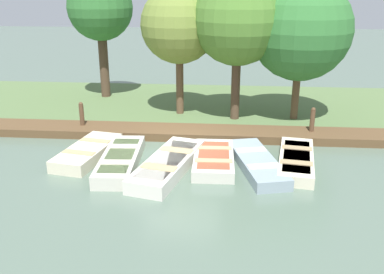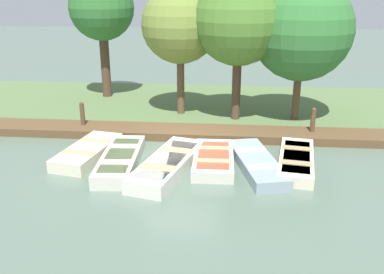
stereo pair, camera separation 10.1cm
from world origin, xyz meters
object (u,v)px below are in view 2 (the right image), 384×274
object	(u,v)px
rowboat_4	(257,163)
mooring_post_far	(313,123)
rowboat_1	(120,160)
mooring_post_near	(83,117)
park_tree_left	(180,25)
rowboat_0	(88,152)
rowboat_2	(168,164)
park_tree_far_left	(102,9)
park_tree_right	(302,30)
park_tree_center	(239,20)
rowboat_3	(214,159)
rowboat_5	(296,160)

from	to	relation	value
rowboat_4	mooring_post_far	bearing A→B (deg)	128.96
rowboat_1	mooring_post_near	bearing A→B (deg)	-147.43
mooring_post_near	park_tree_left	distance (m)	5.06
rowboat_0	rowboat_1	xyz separation A→B (m)	(0.57, 1.18, 0.01)
rowboat_2	mooring_post_far	world-z (taller)	mooring_post_far
rowboat_0	park_tree_left	bearing A→B (deg)	163.31
mooring_post_near	park_tree_far_left	xyz separation A→B (m)	(-4.75, -0.45, 3.50)
rowboat_1	park_tree_far_left	world-z (taller)	park_tree_far_left
park_tree_far_left	park_tree_right	bearing A→B (deg)	71.41
park_tree_center	park_tree_right	size ratio (longest dim) A/B	1.03
rowboat_2	rowboat_0	bearing A→B (deg)	-92.40
mooring_post_near	park_tree_center	distance (m)	6.68
rowboat_4	mooring_post_near	size ratio (longest dim) A/B	3.00
rowboat_0	rowboat_3	xyz separation A→B (m)	(0.20, 3.94, -0.02)
rowboat_2	rowboat_5	bearing A→B (deg)	114.55
rowboat_0	park_tree_far_left	xyz separation A→B (m)	(-7.09, -1.39, 3.88)
rowboat_3	park_tree_right	distance (m)	6.35
park_tree_far_left	rowboat_3	bearing A→B (deg)	36.18
rowboat_3	park_tree_far_left	bearing A→B (deg)	-144.97
mooring_post_near	park_tree_center	bearing A→B (deg)	107.57
rowboat_1	mooring_post_near	distance (m)	3.62
mooring_post_near	park_tree_far_left	world-z (taller)	park_tree_far_left
rowboat_1	rowboat_5	xyz separation A→B (m)	(-0.50, 5.23, -0.03)
rowboat_2	rowboat_4	size ratio (longest dim) A/B	1.09
mooring_post_near	park_tree_far_left	size ratio (longest dim) A/B	0.21
park_tree_far_left	park_tree_left	size ratio (longest dim) A/B	1.08
mooring_post_far	park_tree_center	xyz separation A→B (m)	(-1.75, -2.66, 3.30)
park_tree_left	rowboat_1	bearing A→B (deg)	-13.06
rowboat_2	mooring_post_near	distance (m)	4.76
rowboat_2	park_tree_center	distance (m)	6.41
rowboat_3	rowboat_4	size ratio (longest dim) A/B	0.79
rowboat_1	rowboat_2	distance (m)	1.48
park_tree_center	park_tree_left	bearing A→B (deg)	-103.71
rowboat_1	park_tree_left	world-z (taller)	park_tree_left
mooring_post_near	park_tree_far_left	bearing A→B (deg)	-174.55
rowboat_4	park_tree_far_left	world-z (taller)	park_tree_far_left
rowboat_0	rowboat_1	world-z (taller)	rowboat_1
rowboat_3	rowboat_4	xyz separation A→B (m)	(0.15, 1.28, -0.00)
rowboat_0	rowboat_2	bearing A→B (deg)	84.14
park_tree_far_left	park_tree_center	world-z (taller)	park_tree_far_left
rowboat_2	park_tree_far_left	size ratio (longest dim) A/B	0.67
rowboat_1	rowboat_5	distance (m)	5.25
rowboat_1	mooring_post_far	distance (m)	6.75
rowboat_5	park_tree_right	xyz separation A→B (m)	(-4.37, 0.52, 3.34)
rowboat_4	park_tree_right	world-z (taller)	park_tree_right
mooring_post_near	park_tree_left	world-z (taller)	park_tree_left
rowboat_2	rowboat_4	world-z (taller)	rowboat_2
rowboat_1	rowboat_2	world-z (taller)	rowboat_2
mooring_post_near	rowboat_2	bearing A→B (deg)	48.92
rowboat_1	rowboat_2	size ratio (longest dim) A/B	0.89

